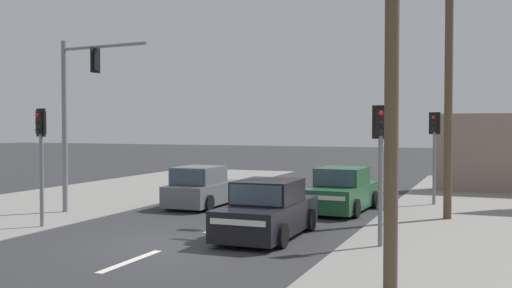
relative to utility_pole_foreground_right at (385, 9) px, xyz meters
name	(u,v)px	position (x,y,z in m)	size (l,w,h in m)	color
ground_plane	(174,245)	(-5.71, 2.40, -5.16)	(140.00, 140.00, 0.00)	#303033
lane_dash_near	(131,261)	(-5.71, 0.40, -5.16)	(0.20, 2.40, 0.01)	silver
lane_dash_mid	(223,226)	(-5.71, 5.40, -5.16)	(0.20, 2.40, 0.01)	silver
lane_dash_far	(278,206)	(-5.71, 10.40, -5.16)	(0.20, 2.40, 0.01)	silver
kerb_left_verge	(26,207)	(-14.21, 6.40, -5.15)	(8.00, 40.00, 0.02)	gray
utility_pole_foreground_right	(385,9)	(0.00, 0.00, 0.00)	(3.78, 0.50, 9.60)	brown
utility_pole_midground_right	(445,42)	(0.39, 9.28, 0.59)	(3.78, 0.53, 10.76)	brown
traffic_signal_mast	(76,103)	(-11.54, 5.94, -1.33)	(3.68, 0.53, 6.00)	slate
pedestal_signal_right_kerb	(381,151)	(-0.74, 4.03, -2.74)	(0.44, 0.30, 3.56)	slate
pedestal_signal_left_kerb	(41,147)	(-10.70, 3.24, -2.74)	(0.43, 0.31, 3.56)	slate
pedestal_signal_far_median	(434,142)	(-0.21, 12.76, -2.74)	(0.43, 0.31, 3.56)	slate
sedan_oncoming_mid	(342,192)	(-3.10, 9.80, -4.46)	(2.04, 4.31, 1.56)	#235633
hatchback_crossing_left	(201,188)	(-8.26, 9.01, -4.46)	(1.80, 3.65, 1.53)	slate
sedan_kerbside_parked	(268,211)	(-3.86, 4.28, -4.46)	(1.92, 4.25, 1.56)	black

